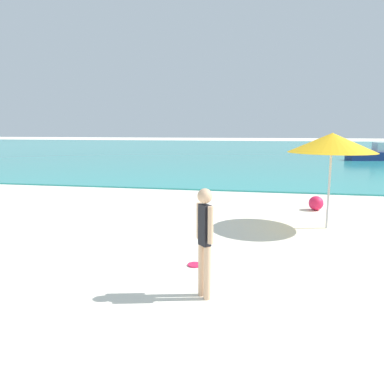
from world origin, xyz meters
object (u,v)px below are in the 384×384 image
(frisbee, at_px, (195,265))
(beach_ball, at_px, (316,203))
(boat_near, at_px, (376,154))
(beach_umbrella, at_px, (332,143))
(person_standing, at_px, (205,237))

(frisbee, relative_size, beach_ball, 0.58)
(boat_near, height_order, beach_umbrella, beach_umbrella)
(beach_ball, relative_size, beach_umbrella, 0.19)
(beach_ball, bearing_deg, beach_umbrella, -90.78)
(boat_near, xyz_separation_m, beach_ball, (-6.71, -18.00, -0.30))
(beach_umbrella, bearing_deg, frisbee, -131.96)
(person_standing, xyz_separation_m, beach_umbrella, (2.29, 4.06, 1.13))
(beach_ball, distance_m, beach_umbrella, 2.66)
(frisbee, xyz_separation_m, boat_near, (9.37, 22.89, 0.50))
(frisbee, bearing_deg, beach_umbrella, 48.04)
(frisbee, distance_m, boat_near, 24.74)
(frisbee, relative_size, boat_near, 0.06)
(boat_near, distance_m, beach_ball, 19.21)
(person_standing, height_order, boat_near, person_standing)
(beach_umbrella, bearing_deg, person_standing, -119.40)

